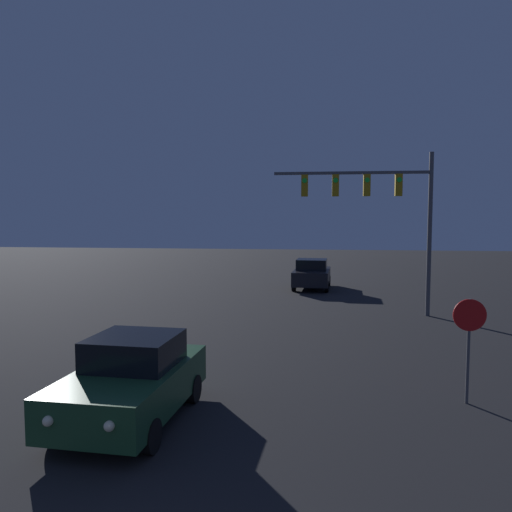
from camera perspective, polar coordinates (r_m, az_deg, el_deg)
name	(u,v)px	position (r m, az deg, el deg)	size (l,w,h in m)	color
car_near	(132,380)	(10.57, -14.01, -13.61)	(2.19, 4.11, 1.70)	#1E4728
car_far	(312,274)	(28.54, 6.40, -2.08)	(2.19, 4.11, 1.70)	black
traffic_signal_mast	(380,201)	(21.23, 13.94, 6.08)	(6.47, 0.30, 6.70)	#4C4C51
stop_sign	(469,331)	(11.87, 23.17, -7.89)	(0.70, 0.07, 2.32)	#4C4C51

